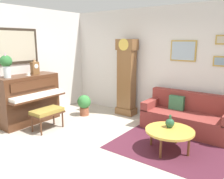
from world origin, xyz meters
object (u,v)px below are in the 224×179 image
piano (28,99)px  mantel_clock (35,67)px  coffee_table (170,131)px  piano_bench (47,112)px  potted_plant (84,104)px  grandfather_clock (126,79)px  teacup (28,75)px  green_jug (170,123)px  couch (187,117)px  flower_vase (6,64)px

piano → mantel_clock: mantel_clock is taller
coffee_table → mantel_clock: mantel_clock is taller
piano → piano_bench: piano is taller
mantel_clock → potted_plant: 1.57m
grandfather_clock → coffee_table: size_ratio=2.31×
grandfather_clock → teacup: bearing=-127.5°
green_jug → piano: bearing=-167.4°
couch → coffee_table: couch is taller
piano_bench → flower_vase: bearing=-150.8°
coffee_table → green_jug: size_ratio=3.67×
piano → piano_bench: 0.79m
grandfather_clock → mantel_clock: bearing=-132.5°
coffee_table → couch: bearing=93.1°
flower_vase → potted_plant: flower_vase is taller
grandfather_clock → green_jug: 2.19m
couch → coffee_table: (0.06, -1.14, 0.06)m
couch → flower_vase: (-3.31, -2.26, 1.17)m
teacup → potted_plant: teacup is taller
couch → flower_vase: flower_vase is taller
piano → mantel_clock: 0.79m
couch → teacup: size_ratio=16.38×
couch → mantel_clock: 3.79m
grandfather_clock → coffee_table: 2.31m
piano → coffee_table: size_ratio=1.64×
mantel_clock → green_jug: (3.33, 0.50, -0.85)m
teacup → coffee_table: bearing=10.9°
couch → teacup: bearing=-151.3°
piano → mantel_clock: size_ratio=3.79×
coffee_table → potted_plant: bearing=168.3°
grandfather_clock → mantel_clock: size_ratio=5.34×
coffee_table → flower_vase: size_ratio=1.52×
piano → green_jug: size_ratio=6.00×
potted_plant → grandfather_clock: bearing=42.4°
grandfather_clock → flower_vase: 2.94m
piano → coffee_table: bearing=10.7°
coffee_table → teacup: 3.46m
piano_bench → coffee_table: 2.70m
teacup → piano: bearing=-178.5°
mantel_clock → couch: bearing=24.9°
mantel_clock → flower_vase: bearing=-90.0°
mantel_clock → green_jug: size_ratio=1.58×
couch → grandfather_clock: bearing=174.2°
green_jug → potted_plant: 2.64m
teacup → potted_plant: bearing=61.0°
mantel_clock → flower_vase: (-0.00, -0.72, 0.14)m
mantel_clock → teacup: (0.07, -0.24, -0.15)m
piano → piano_bench: (0.76, -0.05, -0.19)m
couch → flower_vase: 4.17m
potted_plant → mantel_clock: bearing=-127.6°
couch → mantel_clock: mantel_clock is taller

